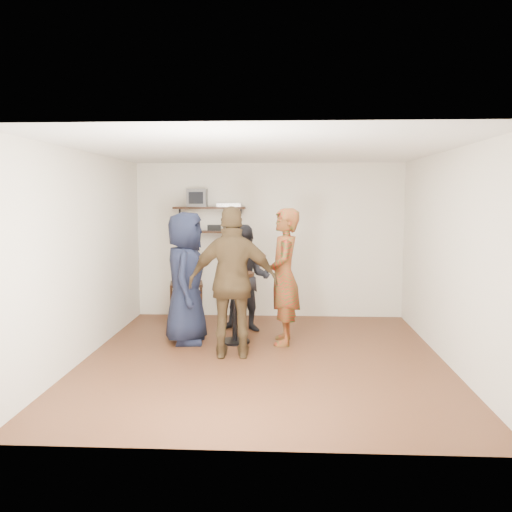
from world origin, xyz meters
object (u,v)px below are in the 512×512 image
Objects in this scene: drinks_table at (235,298)px; person_plaid at (284,276)px; crt_monitor at (197,198)px; dvd_deck at (229,205)px; radio at (214,228)px; person_brown at (233,282)px; person_dark at (245,278)px; side_table at (186,289)px; person_navy at (186,278)px.

person_plaid reaches higher than drinks_table.
crt_monitor is 0.80× the size of dvd_deck.
dvd_deck is 0.40× the size of drinks_table.
person_plaid reaches higher than radio.
crt_monitor reaches higher than drinks_table.
person_brown reaches higher than person_plaid.
drinks_table is (0.24, -1.63, -1.26)m from dvd_deck.
crt_monitor is 0.20× the size of person_dark.
person_brown is (-0.05, -1.35, 0.15)m from person_dark.
person_plaid is at bearing -54.10° from radio.
person_navy reaches higher than side_table.
person_brown is at bearing -83.01° from dvd_deck.
dvd_deck is 0.63× the size of side_table.
radio is 1.33m from person_dark.
radio is 2.08m from person_plaid.
person_dark is (-0.59, 0.66, -0.13)m from person_plaid.
dvd_deck reaches higher than side_table.
dvd_deck is 2.09m from person_plaid.
drinks_table is at bearing -64.67° from crt_monitor.
crt_monitor is 0.55m from dvd_deck.
side_table is 0.33× the size of person_brown.
radio is at bearing 180.00° from dvd_deck.
drinks_table is 0.73m from person_navy.
person_dark is at bearing -50.13° from person_navy.
side_table is at bearing -144.19° from radio.
drinks_table is at bearing -73.20° from radio.
drinks_table is 0.61× the size of person_dark.
crt_monitor is at bearing -139.04° from person_plaid.
crt_monitor is at bearing 180.00° from radio.
person_navy is (-0.68, -0.03, 0.28)m from drinks_table.
radio is 0.12× the size of person_plaid.
person_brown is (0.73, -0.65, 0.05)m from person_navy.
person_plaid is 1.36m from person_navy.
person_navy reaches higher than drinks_table.
person_plaid is (1.45, -1.62, -1.08)m from crt_monitor.
person_dark is (1.01, -0.65, 0.28)m from side_table.
person_navy is at bearing -45.79° from person_brown.
person_brown reaches higher than radio.
person_plaid is at bearing -39.32° from side_table.
side_table is 0.64× the size of drinks_table.
drinks_table is at bearing -55.15° from side_table.
crt_monitor reaches higher than side_table.
dvd_deck is at bearing -86.88° from person_brown.
crt_monitor is 0.17× the size of person_plaid.
dvd_deck is 1.49m from person_dark.
drinks_table is 0.74m from person_plaid.
crt_monitor is at bearing 0.90° from person_navy.
person_plaid is at bearing 0.92° from drinks_table.
person_brown is at bearing -43.52° from person_plaid.
person_dark reaches higher than drinks_table.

